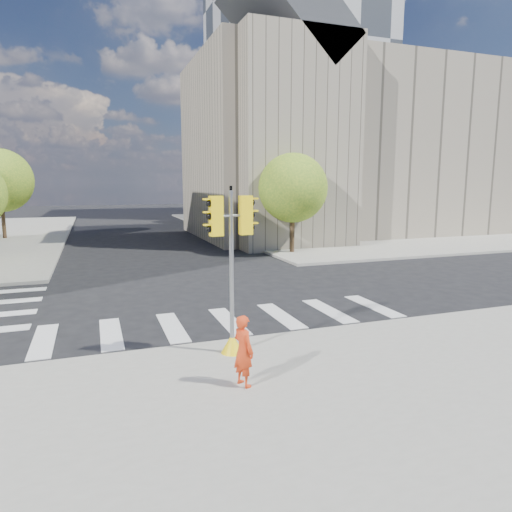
{
  "coord_description": "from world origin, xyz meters",
  "views": [
    {
      "loc": [
        -4.02,
        -15.51,
        4.38
      ],
      "look_at": [
        0.76,
        -2.19,
        2.1
      ],
      "focal_mm": 32.0,
      "sensor_mm": 36.0,
      "label": 1
    }
  ],
  "objects_px": {
    "lamp_far": "(221,181)",
    "lamp_near": "(276,180)",
    "photographer": "(243,351)",
    "traffic_signal": "(232,285)"
  },
  "relations": [
    {
      "from": "lamp_far",
      "to": "photographer",
      "type": "height_order",
      "value": "lamp_far"
    },
    {
      "from": "lamp_near",
      "to": "lamp_far",
      "type": "bearing_deg",
      "value": 90.0
    },
    {
      "from": "lamp_far",
      "to": "traffic_signal",
      "type": "distance_m",
      "value": 34.29
    },
    {
      "from": "traffic_signal",
      "to": "photographer",
      "type": "distance_m",
      "value": 2.13
    },
    {
      "from": "traffic_signal",
      "to": "photographer",
      "type": "relative_size",
      "value": 2.72
    },
    {
      "from": "lamp_near",
      "to": "lamp_far",
      "type": "xyz_separation_m",
      "value": [
        0.0,
        14.0,
        0.0
      ]
    },
    {
      "from": "lamp_near",
      "to": "traffic_signal",
      "type": "distance_m",
      "value": 21.15
    },
    {
      "from": "lamp_near",
      "to": "traffic_signal",
      "type": "xyz_separation_m",
      "value": [
        -8.89,
        -19.01,
        -2.68
      ]
    },
    {
      "from": "lamp_near",
      "to": "photographer",
      "type": "height_order",
      "value": "lamp_near"
    },
    {
      "from": "lamp_far",
      "to": "lamp_near",
      "type": "bearing_deg",
      "value": -90.0
    }
  ]
}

